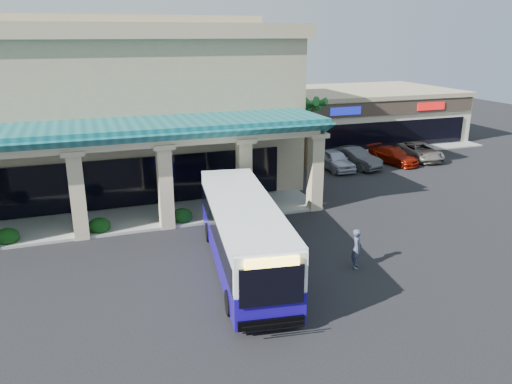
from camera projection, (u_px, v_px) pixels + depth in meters
name	position (u px, v px, depth m)	size (l,w,h in m)	color
ground	(248.00, 257.00, 24.02)	(110.00, 110.00, 0.00)	black
main_building	(63.00, 104.00, 34.13)	(30.80, 14.80, 11.35)	tan
arcade	(67.00, 179.00, 26.73)	(30.00, 6.20, 5.70)	#0F585F
strip_mall	(341.00, 114.00, 50.54)	(22.50, 12.50, 4.90)	beige
palm_0	(312.00, 136.00, 35.59)	(2.40, 2.40, 6.60)	#175920
palm_1	(307.00, 133.00, 38.73)	(2.40, 2.40, 5.80)	#175920
broadleaf_tree	(260.00, 130.00, 42.74)	(2.60, 2.60, 4.81)	black
transit_bus	(243.00, 235.00, 22.45)	(2.71, 11.63, 3.25)	#190A92
pedestrian	(357.00, 249.00, 22.72)	(0.68, 0.45, 1.87)	#3F485E
car_silver	(335.00, 160.00, 39.35)	(1.81, 4.51, 1.54)	#B5B7C9
car_white	(354.00, 158.00, 39.87)	(1.69, 4.85, 1.60)	#393A3C
car_red	(393.00, 156.00, 41.11)	(1.88, 4.63, 1.34)	maroon
car_gray	(420.00, 151.00, 42.47)	(2.33, 5.06, 1.41)	gray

